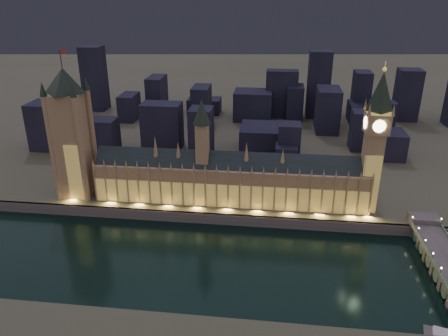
# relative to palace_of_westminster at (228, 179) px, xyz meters

# --- Properties ---
(ground_plane) EXTENTS (2000.00, 2000.00, 0.00)m
(ground_plane) POSITION_rel_palace_of_westminster_xyz_m (-7.51, -61.75, -26.37)
(ground_plane) COLOR black
(ground_plane) RESTS_ON ground
(north_bank) EXTENTS (2000.00, 960.00, 8.00)m
(north_bank) POSITION_rel_palace_of_westminster_xyz_m (-7.51, 458.25, -22.37)
(north_bank) COLOR #3F462E
(north_bank) RESTS_ON ground
(embankment_wall) EXTENTS (2000.00, 2.50, 8.00)m
(embankment_wall) POSITION_rel_palace_of_westminster_xyz_m (-7.51, -20.75, -22.37)
(embankment_wall) COLOR #434540
(embankment_wall) RESTS_ON ground
(palace_of_westminster) EXTENTS (202.00, 21.62, 78.00)m
(palace_of_westminster) POSITION_rel_palace_of_westminster_xyz_m (0.00, 0.00, 0.00)
(palace_of_westminster) COLOR #886E51
(palace_of_westminster) RESTS_ON north_bank
(victoria_tower) EXTENTS (31.68, 31.68, 109.56)m
(victoria_tower) POSITION_rel_palace_of_westminster_xyz_m (-117.51, 0.16, 35.74)
(victoria_tower) COLOR #886E51
(victoria_tower) RESTS_ON north_bank
(elizabeth_tower) EXTENTS (18.00, 18.00, 106.15)m
(elizabeth_tower) POSITION_rel_palace_of_westminster_xyz_m (100.49, 0.17, 40.76)
(elizabeth_tower) COLOR #886E51
(elizabeth_tower) RESTS_ON north_bank
(westminster_bridge) EXTENTS (19.52, 113.00, 15.90)m
(westminster_bridge) POSITION_rel_palace_of_westminster_xyz_m (136.69, -65.20, -20.38)
(westminster_bridge) COLOR #434540
(westminster_bridge) RESTS_ON ground
(city_backdrop) EXTENTS (480.39, 215.63, 79.85)m
(city_backdrop) POSITION_rel_palace_of_westminster_xyz_m (28.19, 185.72, 4.93)
(city_backdrop) COLOR black
(city_backdrop) RESTS_ON north_bank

